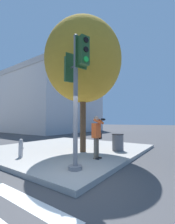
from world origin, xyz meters
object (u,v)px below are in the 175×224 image
(trash_bin, at_px, (118,142))
(traffic_signal_pole, at_px, (76,82))
(person_photographer, at_px, (97,133))
(fire_hydrant, at_px, (21,148))
(street_tree, at_px, (83,62))

(trash_bin, bearing_deg, traffic_signal_pole, -177.73)
(person_photographer, bearing_deg, traffic_signal_pole, -173.59)
(person_photographer, xyz_separation_m, trash_bin, (2.05, -0.04, -0.61))
(traffic_signal_pole, bearing_deg, trash_bin, 2.27)
(fire_hydrant, xyz_separation_m, trash_bin, (3.74, -2.81, 0.05))
(traffic_signal_pole, relative_size, trash_bin, 5.09)
(street_tree, relative_size, fire_hydrant, 8.78)
(fire_hydrant, bearing_deg, person_photographer, -58.74)
(traffic_signal_pole, xyz_separation_m, person_photographer, (1.60, 0.18, -1.77))
(traffic_signal_pole, height_order, person_photographer, traffic_signal_pole)
(street_tree, bearing_deg, traffic_signal_pole, -148.16)
(traffic_signal_pole, distance_m, street_tree, 3.37)
(traffic_signal_pole, bearing_deg, person_photographer, 6.41)
(fire_hydrant, bearing_deg, traffic_signal_pole, -88.39)
(person_photographer, xyz_separation_m, street_tree, (0.79, 1.31, 3.63))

